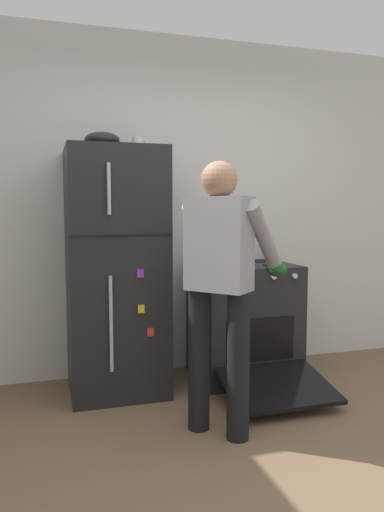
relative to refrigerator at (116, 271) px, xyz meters
name	(u,v)px	position (x,y,z in m)	size (l,w,h in m)	color
ground	(268,498)	(0.47, -1.57, -0.88)	(8.00, 8.00, 0.00)	brown
kitchen_wall_back	(166,207)	(0.47, 0.38, 0.47)	(6.00, 0.10, 2.70)	silver
refrigerator	(116,271)	(0.00, 0.00, 0.00)	(0.68, 0.72, 1.76)	black
stove_range	(244,322)	(1.01, -0.02, -0.44)	(0.76, 1.21, 0.91)	black
person_cook	(222,273)	(0.50, -0.87, 0.08)	(0.68, 0.71, 1.60)	black
red_pot	(227,257)	(0.85, -0.05, 0.09)	(0.34, 0.24, 0.12)	#236638
coffee_mug	(138,143)	(0.18, 0.05, 0.93)	(0.11, 0.08, 0.10)	silver
pepper_mill	(268,251)	(1.31, 0.20, 0.10)	(0.05, 0.05, 0.15)	brown
mixing_bowl	(102,140)	(-0.08, 0.00, 0.93)	(0.25, 0.25, 0.11)	black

